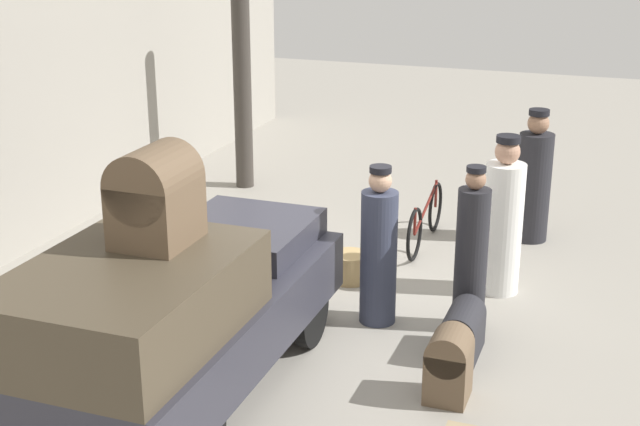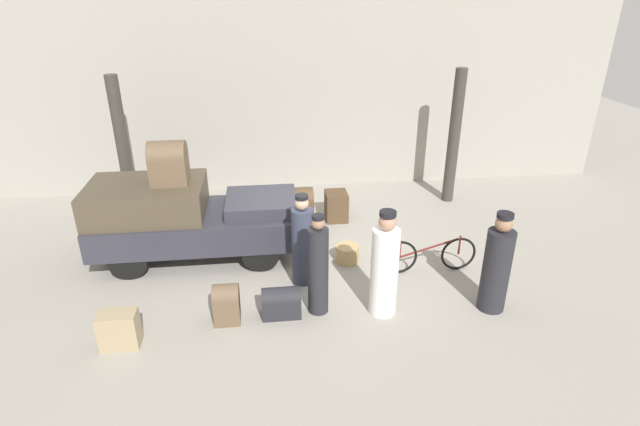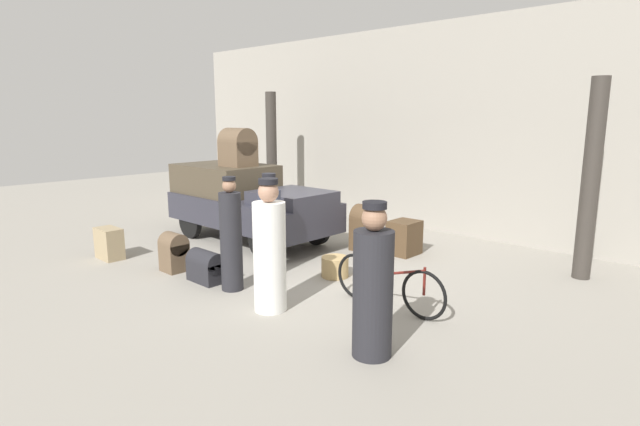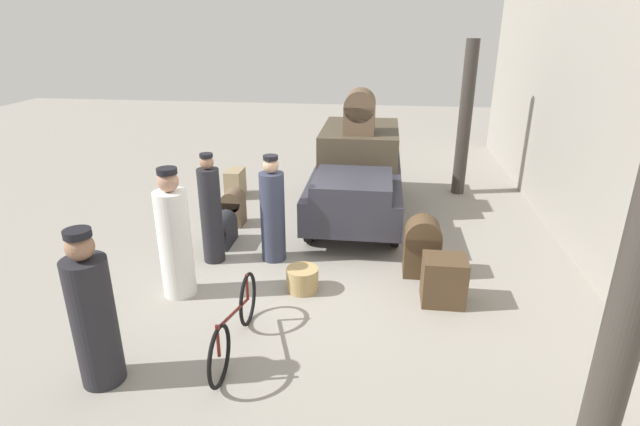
% 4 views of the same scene
% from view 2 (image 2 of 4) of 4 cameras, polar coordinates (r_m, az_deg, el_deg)
% --- Properties ---
extents(ground_plane, '(30.00, 30.00, 0.00)m').
position_cam_2_polar(ground_plane, '(9.41, -1.07, -5.83)').
color(ground_plane, gray).
extents(station_building_facade, '(16.00, 0.15, 4.50)m').
position_cam_2_polar(station_building_facade, '(12.43, -3.10, 12.94)').
color(station_building_facade, gray).
rests_on(station_building_facade, ground).
extents(canopy_pillar_left, '(0.27, 0.27, 3.12)m').
position_cam_2_polar(canopy_pillar_left, '(11.59, -21.58, 6.84)').
color(canopy_pillar_left, '#38332D').
rests_on(canopy_pillar_left, ground).
extents(canopy_pillar_right, '(0.27, 0.27, 3.12)m').
position_cam_2_polar(canopy_pillar_right, '(12.02, 15.07, 8.34)').
color(canopy_pillar_right, '#38332D').
rests_on(canopy_pillar_right, ground).
extents(truck, '(3.76, 1.57, 1.52)m').
position_cam_2_polar(truck, '(9.62, -15.03, -0.37)').
color(truck, black).
rests_on(truck, ground).
extents(bicycle, '(1.75, 0.04, 0.69)m').
position_cam_2_polar(bicycle, '(9.23, 12.37, -4.71)').
color(bicycle, black).
rests_on(bicycle, ground).
extents(wicker_basket, '(0.44, 0.44, 0.33)m').
position_cam_2_polar(wicker_basket, '(9.43, 3.13, -4.65)').
color(wicker_basket, tan).
rests_on(wicker_basket, ground).
extents(porter_lifting_near_truck, '(0.43, 0.43, 1.69)m').
position_cam_2_polar(porter_lifting_near_truck, '(8.30, 19.53, -5.82)').
color(porter_lifting_near_truck, '#232328').
rests_on(porter_lifting_near_truck, ground).
extents(porter_standing_middle, '(0.32, 0.32, 1.69)m').
position_cam_2_polar(porter_standing_middle, '(7.75, -0.21, -6.34)').
color(porter_standing_middle, '#232328').
rests_on(porter_standing_middle, ground).
extents(porter_carrying_trunk, '(0.43, 0.43, 1.76)m').
position_cam_2_polar(porter_carrying_trunk, '(7.79, 7.39, -6.27)').
color(porter_carrying_trunk, white).
rests_on(porter_carrying_trunk, ground).
extents(conductor_in_dark_uniform, '(0.37, 0.37, 1.65)m').
position_cam_2_polar(conductor_in_dark_uniform, '(8.53, -2.02, -3.48)').
color(conductor_in_dark_uniform, '#33384C').
rests_on(conductor_in_dark_uniform, ground).
extents(trunk_umber_medium, '(0.55, 0.32, 0.56)m').
position_cam_2_polar(trunk_umber_medium, '(7.87, -21.99, -12.26)').
color(trunk_umber_medium, '#9E8966').
rests_on(trunk_umber_medium, ground).
extents(trunk_large_brown, '(0.39, 0.51, 0.88)m').
position_cam_2_polar(trunk_large_brown, '(10.67, -1.85, 0.77)').
color(trunk_large_brown, '#4C3823').
rests_on(trunk_large_brown, ground).
extents(trunk_barrel_dark, '(0.61, 0.35, 0.50)m').
position_cam_2_polar(trunk_barrel_dark, '(7.96, -4.45, -10.11)').
color(trunk_barrel_dark, '#232328').
rests_on(trunk_barrel_dark, ground).
extents(suitcase_black_upright, '(0.47, 0.55, 0.63)m').
position_cam_2_polar(suitcase_black_upright, '(11.02, 1.87, 0.81)').
color(suitcase_black_upright, '#4C3823').
rests_on(suitcase_black_upright, ground).
extents(suitcase_small_leather, '(0.40, 0.36, 0.65)m').
position_cam_2_polar(suitcase_small_leather, '(7.90, -10.64, -10.04)').
color(suitcase_small_leather, brown).
rests_on(suitcase_small_leather, ground).
extents(trunk_on_truck_roof, '(0.64, 0.55, 0.78)m').
position_cam_2_polar(trunk_on_truck_roof, '(9.27, -16.94, 5.55)').
color(trunk_on_truck_roof, brown).
rests_on(trunk_on_truck_roof, truck).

